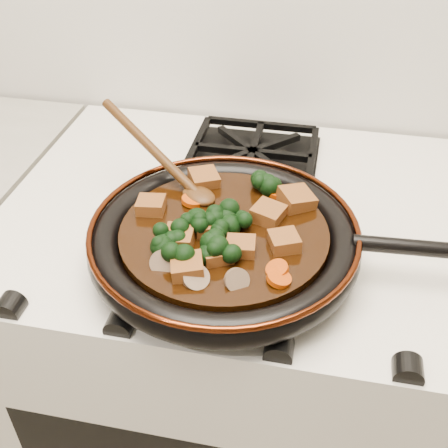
# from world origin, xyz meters

# --- Properties ---
(stove) EXTENTS (0.76, 0.60, 0.90)m
(stove) POSITION_xyz_m (0.00, 1.69, 0.45)
(stove) COLOR white
(stove) RESTS_ON ground
(burner_grate_front) EXTENTS (0.23, 0.23, 0.03)m
(burner_grate_front) POSITION_xyz_m (0.00, 1.55, 0.91)
(burner_grate_front) COLOR black
(burner_grate_front) RESTS_ON stove
(burner_grate_back) EXTENTS (0.23, 0.23, 0.03)m
(burner_grate_back) POSITION_xyz_m (0.00, 1.83, 0.91)
(burner_grate_back) COLOR black
(burner_grate_back) RESTS_ON stove
(skillet) EXTENTS (0.50, 0.38, 0.05)m
(skillet) POSITION_xyz_m (0.01, 1.56, 0.94)
(skillet) COLOR black
(skillet) RESTS_ON burner_grate_front
(braising_sauce) EXTENTS (0.29, 0.29, 0.02)m
(braising_sauce) POSITION_xyz_m (0.00, 1.56, 0.95)
(braising_sauce) COLOR black
(braising_sauce) RESTS_ON skillet
(tofu_cube_0) EXTENTS (0.05, 0.05, 0.03)m
(tofu_cube_0) POSITION_xyz_m (-0.02, 1.46, 0.97)
(tofu_cube_0) COLOR brown
(tofu_cube_0) RESTS_ON braising_sauce
(tofu_cube_1) EXTENTS (0.06, 0.06, 0.03)m
(tofu_cube_1) POSITION_xyz_m (0.09, 1.64, 0.97)
(tofu_cube_1) COLOR brown
(tofu_cube_1) RESTS_ON braising_sauce
(tofu_cube_2) EXTENTS (0.05, 0.05, 0.02)m
(tofu_cube_2) POSITION_xyz_m (0.01, 1.50, 0.97)
(tofu_cube_2) COLOR brown
(tofu_cube_2) RESTS_ON braising_sauce
(tofu_cube_3) EXTENTS (0.04, 0.04, 0.02)m
(tofu_cube_3) POSITION_xyz_m (-0.11, 1.58, 0.97)
(tofu_cube_3) COLOR brown
(tofu_cube_3) RESTS_ON braising_sauce
(tofu_cube_4) EXTENTS (0.06, 0.06, 0.03)m
(tofu_cube_4) POSITION_xyz_m (-0.05, 1.66, 0.97)
(tofu_cube_4) COLOR brown
(tofu_cube_4) RESTS_ON braising_sauce
(tofu_cube_5) EXTENTS (0.05, 0.05, 0.02)m
(tofu_cube_5) POSITION_xyz_m (-0.02, 1.55, 0.97)
(tofu_cube_5) COLOR brown
(tofu_cube_5) RESTS_ON braising_sauce
(tofu_cube_6) EXTENTS (0.04, 0.04, 0.03)m
(tofu_cube_6) POSITION_xyz_m (-0.05, 1.52, 0.97)
(tofu_cube_6) COLOR brown
(tofu_cube_6) RESTS_ON braising_sauce
(tofu_cube_7) EXTENTS (0.05, 0.05, 0.02)m
(tofu_cube_7) POSITION_xyz_m (0.09, 1.54, 0.97)
(tofu_cube_7) COLOR brown
(tofu_cube_7) RESTS_ON braising_sauce
(tofu_cube_8) EXTENTS (0.04, 0.04, 0.02)m
(tofu_cube_8) POSITION_xyz_m (0.03, 1.52, 0.97)
(tofu_cube_8) COLOR brown
(tofu_cube_8) RESTS_ON braising_sauce
(tofu_cube_9) EXTENTS (0.05, 0.05, 0.03)m
(tofu_cube_9) POSITION_xyz_m (0.06, 1.59, 0.97)
(tofu_cube_9) COLOR brown
(tofu_cube_9) RESTS_ON braising_sauce
(broccoli_floret_0) EXTENTS (0.08, 0.08, 0.06)m
(broccoli_floret_0) POSITION_xyz_m (0.02, 1.50, 0.97)
(broccoli_floret_0) COLOR black
(broccoli_floret_0) RESTS_ON braising_sauce
(broccoli_floret_1) EXTENTS (0.07, 0.08, 0.06)m
(broccoli_floret_1) POSITION_xyz_m (-0.02, 1.56, 0.97)
(broccoli_floret_1) COLOR black
(broccoli_floret_1) RESTS_ON braising_sauce
(broccoli_floret_2) EXTENTS (0.09, 0.08, 0.06)m
(broccoli_floret_2) POSITION_xyz_m (-0.04, 1.48, 0.97)
(broccoli_floret_2) COLOR black
(broccoli_floret_2) RESTS_ON braising_sauce
(broccoli_floret_3) EXTENTS (0.08, 0.08, 0.07)m
(broccoli_floret_3) POSITION_xyz_m (-0.04, 1.54, 0.97)
(broccoli_floret_3) COLOR black
(broccoli_floret_3) RESTS_ON braising_sauce
(broccoli_floret_4) EXTENTS (0.07, 0.08, 0.06)m
(broccoli_floret_4) POSITION_xyz_m (-0.06, 1.50, 0.97)
(broccoli_floret_4) COLOR black
(broccoli_floret_4) RESTS_ON braising_sauce
(broccoli_floret_5) EXTENTS (0.08, 0.08, 0.05)m
(broccoli_floret_5) POSITION_xyz_m (0.00, 1.55, 0.97)
(broccoli_floret_5) COLOR black
(broccoli_floret_5) RESTS_ON braising_sauce
(broccoli_floret_6) EXTENTS (0.08, 0.08, 0.06)m
(broccoli_floret_6) POSITION_xyz_m (0.02, 1.57, 0.97)
(broccoli_floret_6) COLOR black
(broccoli_floret_6) RESTS_ON braising_sauce
(broccoli_floret_7) EXTENTS (0.08, 0.08, 0.06)m
(broccoli_floret_7) POSITION_xyz_m (-0.00, 1.50, 0.97)
(broccoli_floret_7) COLOR black
(broccoli_floret_7) RESTS_ON braising_sauce
(broccoli_floret_8) EXTENTS (0.09, 0.09, 0.06)m
(broccoli_floret_8) POSITION_xyz_m (0.05, 1.67, 0.97)
(broccoli_floret_8) COLOR black
(broccoli_floret_8) RESTS_ON braising_sauce
(carrot_coin_0) EXTENTS (0.03, 0.03, 0.01)m
(carrot_coin_0) POSITION_xyz_m (-0.05, 1.61, 0.96)
(carrot_coin_0) COLOR #B43B05
(carrot_coin_0) RESTS_ON braising_sauce
(carrot_coin_1) EXTENTS (0.03, 0.03, 0.02)m
(carrot_coin_1) POSITION_xyz_m (0.00, 1.55, 0.96)
(carrot_coin_1) COLOR #B43B05
(carrot_coin_1) RESTS_ON braising_sauce
(carrot_coin_2) EXTENTS (0.03, 0.03, 0.01)m
(carrot_coin_2) POSITION_xyz_m (0.06, 1.65, 0.96)
(carrot_coin_2) COLOR #B43B05
(carrot_coin_2) RESTS_ON braising_sauce
(carrot_coin_3) EXTENTS (0.03, 0.03, 0.01)m
(carrot_coin_3) POSITION_xyz_m (0.09, 1.47, 0.96)
(carrot_coin_3) COLOR #B43B05
(carrot_coin_3) RESTS_ON braising_sauce
(carrot_coin_4) EXTENTS (0.03, 0.03, 0.02)m
(carrot_coin_4) POSITION_xyz_m (0.08, 1.49, 0.96)
(carrot_coin_4) COLOR #B43B05
(carrot_coin_4) RESTS_ON braising_sauce
(mushroom_slice_0) EXTENTS (0.04, 0.03, 0.03)m
(mushroom_slice_0) POSITION_xyz_m (-0.06, 1.47, 0.97)
(mushroom_slice_0) COLOR brown
(mushroom_slice_0) RESTS_ON braising_sauce
(mushroom_slice_1) EXTENTS (0.04, 0.04, 0.03)m
(mushroom_slice_1) POSITION_xyz_m (0.04, 1.46, 0.97)
(mushroom_slice_1) COLOR brown
(mushroom_slice_1) RESTS_ON braising_sauce
(mushroom_slice_2) EXTENTS (0.05, 0.04, 0.03)m
(mushroom_slice_2) POSITION_xyz_m (-0.01, 1.45, 0.97)
(mushroom_slice_2) COLOR brown
(mushroom_slice_2) RESTS_ON braising_sauce
(wooden_spoon) EXTENTS (0.13, 0.10, 0.23)m
(wooden_spoon) POSITION_xyz_m (-0.10, 1.66, 0.98)
(wooden_spoon) COLOR #41250E
(wooden_spoon) RESTS_ON braising_sauce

